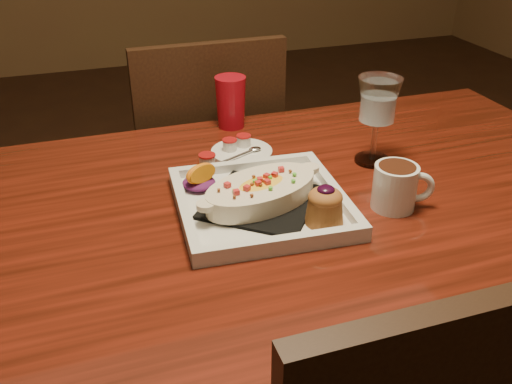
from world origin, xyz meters
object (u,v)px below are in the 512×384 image
object	(u,v)px
table	(280,249)
chair_far	(204,174)
saucer	(240,151)
red_tumbler	(231,102)
plate	(265,198)
goblet	(378,105)
coffee_mug	(397,185)

from	to	relation	value
table	chair_far	xyz separation A→B (m)	(-0.00, 0.63, -0.15)
saucer	red_tumbler	size ratio (longest dim) A/B	1.09
chair_far	plate	xyz separation A→B (m)	(-0.03, -0.63, 0.27)
table	goblet	xyz separation A→B (m)	(0.25, 0.12, 0.23)
plate	goblet	size ratio (longest dim) A/B	1.74
goblet	red_tumbler	bearing A→B (deg)	129.34
plate	red_tumbler	distance (m)	0.41
table	red_tumbler	size ratio (longest dim) A/B	12.03
table	goblet	distance (m)	0.36
chair_far	red_tumbler	distance (m)	0.38
chair_far	red_tumbler	world-z (taller)	chair_far
chair_far	saucer	xyz separation A→B (m)	(-0.00, -0.39, 0.25)
plate	goblet	distance (m)	0.33
table	saucer	bearing A→B (deg)	90.94
table	saucer	xyz separation A→B (m)	(-0.00, 0.24, 0.11)
goblet	red_tumbler	xyz separation A→B (m)	(-0.23, 0.28, -0.07)
plate	chair_far	bearing A→B (deg)	91.32
table	red_tumbler	bearing A→B (deg)	86.88
goblet	saucer	world-z (taller)	goblet
plate	coffee_mug	distance (m)	0.24
goblet	red_tumbler	distance (m)	0.37
table	chair_far	bearing A→B (deg)	90.00
coffee_mug	red_tumbler	size ratio (longest dim) A/B	0.89
saucer	goblet	bearing A→B (deg)	-25.77
table	coffee_mug	distance (m)	0.26
plate	red_tumbler	bearing A→B (deg)	86.63
table	coffee_mug	world-z (taller)	coffee_mug
goblet	saucer	size ratio (longest dim) A/B	1.38
coffee_mug	red_tumbler	distance (m)	0.50
chair_far	coffee_mug	world-z (taller)	chair_far
plate	red_tumbler	size ratio (longest dim) A/B	2.61
coffee_mug	chair_far	bearing A→B (deg)	125.63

